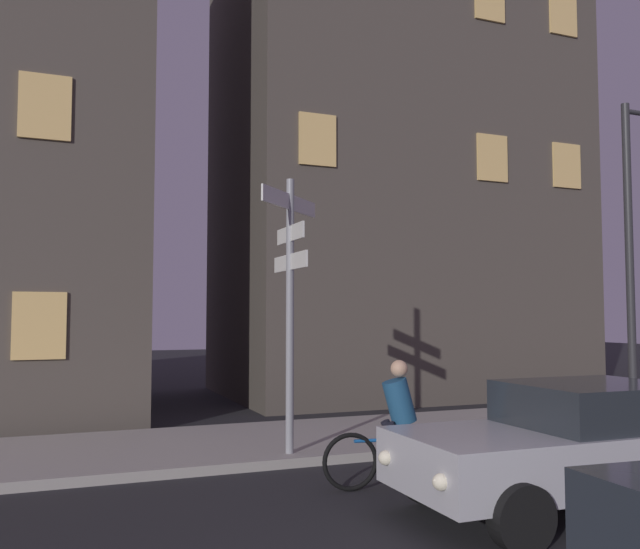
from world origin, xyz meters
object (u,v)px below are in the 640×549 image
street_lamp (636,232)px  cyclist (396,428)px  car_side_parked (575,444)px  signpost (290,285)px

street_lamp → cyclist: (-6.78, -2.43, -3.11)m
car_side_parked → cyclist: (-1.36, 1.65, -0.00)m
street_lamp → car_side_parked: (-5.42, -4.08, -3.11)m
street_lamp → cyclist: 7.84m
signpost → street_lamp: 7.67m
signpost → street_lamp: bearing=4.1°
street_lamp → cyclist: size_ratio=3.50×
signpost → street_lamp: size_ratio=0.65×
street_lamp → cyclist: bearing=-160.3°
signpost → cyclist: bearing=-67.7°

